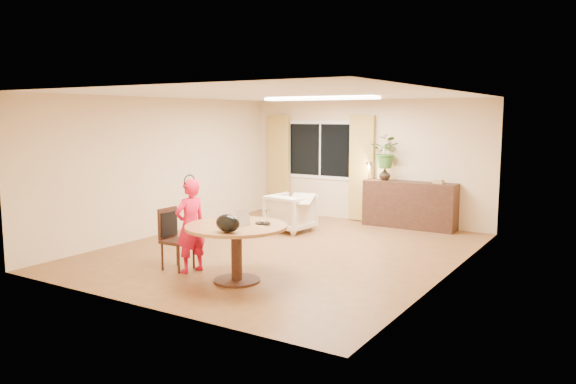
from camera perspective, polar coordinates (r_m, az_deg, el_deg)
The scene contains 24 objects.
floor at distance 9.49m, azimuth -0.33°, elevation -6.00°, with size 6.50×6.50×0.00m, color brown.
ceiling at distance 9.23m, azimuth -0.35°, elevation 9.89°, with size 6.50×6.50×0.00m, color white.
wall_back at distance 12.13m, azimuth 7.90°, elevation 3.16°, with size 5.50×5.50×0.00m, color #D4B18A.
wall_left at distance 10.98m, azimuth -12.58°, elevation 2.57°, with size 6.50×6.50×0.00m, color #D4B18A.
wall_right at distance 8.15m, azimuth 16.24°, elevation 0.70°, with size 6.50×6.50×0.00m, color #D4B18A.
window at distance 12.59m, azimuth 3.29°, elevation 4.30°, with size 1.70×0.03×1.30m.
curtain_left at distance 13.08m, azimuth -0.92°, elevation 2.88°, with size 0.55×0.08×2.25m, color olive.
curtain_right at distance 12.08m, azimuth 7.48°, elevation 2.41°, with size 0.55×0.08×2.25m, color olive.
ceiling_panel at distance 10.26m, azimuth 3.28°, elevation 9.47°, with size 2.20×0.35×0.05m, color white.
dining_table at distance 7.67m, azimuth -5.26°, elevation -4.59°, with size 1.39×1.39×0.79m.
dining_chair at distance 8.43m, azimuth -11.15°, elevation -4.73°, with size 0.44×0.40×0.91m, color black, non-canonical shape.
child at distance 8.23m, azimuth -9.87°, elevation -3.40°, with size 0.33×0.50×1.36m, color red.
laptop at distance 7.66m, azimuth -5.46°, elevation -2.45°, with size 0.35×0.23×0.23m, color #B7B7BC, non-canonical shape.
tumbler at distance 7.83m, azimuth -4.17°, elevation -2.69°, with size 0.07×0.07×0.10m, color white, non-canonical shape.
wine_glass at distance 7.56m, azimuth -2.11°, elevation -2.61°, with size 0.08×0.08×0.22m, color white, non-canonical shape.
pot_lid at distance 7.70m, azimuth -2.59°, elevation -3.12°, with size 0.21×0.21×0.03m, color white, non-canonical shape.
handbag at distance 7.16m, azimuth -6.15°, elevation -3.17°, with size 0.35×0.20×0.23m, color black, non-canonical shape.
armchair at distance 11.02m, azimuth 0.29°, elevation -2.11°, with size 0.79×0.81×0.74m, color beige.
throw at distance 10.73m, azimuth 1.39°, elevation -0.30°, with size 0.45×0.55×0.03m, color beige, non-canonical shape.
sideboard at distance 11.60m, azimuth 12.24°, elevation -1.28°, with size 1.88×0.46×0.94m, color black.
vase at distance 11.72m, azimuth 9.79°, elevation 1.80°, with size 0.24×0.24×0.25m, color black.
bouquet at distance 11.68m, azimuth 9.96°, elevation 4.01°, with size 0.59×0.51×0.66m, color #2D6A27.
book_stack at distance 11.36m, azimuth 15.04°, elevation 1.03°, with size 0.20×0.15×0.08m, color #966C4C, non-canonical shape.
desk_lamp at distance 11.80m, azimuth 8.22°, elevation 2.18°, with size 0.15×0.15×0.37m, color black, non-canonical shape.
Camera 1 is at (4.92, -7.79, 2.26)m, focal length 35.00 mm.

